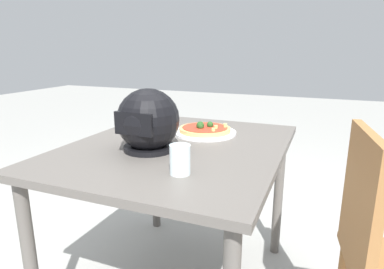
{
  "coord_description": "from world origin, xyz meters",
  "views": [
    {
      "loc": [
        -0.58,
        1.26,
        1.14
      ],
      "look_at": [
        -0.02,
        -0.11,
        0.76
      ],
      "focal_mm": 31.02,
      "sensor_mm": 36.0,
      "label": 1
    }
  ],
  "objects_px": {
    "pizza": "(205,129)",
    "motorcycle_helmet": "(148,121)",
    "dining_table": "(178,163)",
    "drinking_glass": "(180,160)"
  },
  "relations": [
    {
      "from": "dining_table",
      "to": "pizza",
      "type": "xyz_separation_m",
      "value": [
        -0.05,
        -0.22,
        0.11
      ]
    },
    {
      "from": "dining_table",
      "to": "drinking_glass",
      "type": "relative_size",
      "value": 10.96
    },
    {
      "from": "dining_table",
      "to": "drinking_glass",
      "type": "height_order",
      "value": "drinking_glass"
    },
    {
      "from": "dining_table",
      "to": "drinking_glass",
      "type": "xyz_separation_m",
      "value": [
        -0.15,
        0.31,
        0.14
      ]
    },
    {
      "from": "dining_table",
      "to": "pizza",
      "type": "height_order",
      "value": "pizza"
    },
    {
      "from": "pizza",
      "to": "motorcycle_helmet",
      "type": "distance_m",
      "value": 0.37
    },
    {
      "from": "pizza",
      "to": "motorcycle_helmet",
      "type": "height_order",
      "value": "motorcycle_helmet"
    },
    {
      "from": "dining_table",
      "to": "motorcycle_helmet",
      "type": "relative_size",
      "value": 4.34
    },
    {
      "from": "pizza",
      "to": "drinking_glass",
      "type": "relative_size",
      "value": 2.5
    },
    {
      "from": "dining_table",
      "to": "pizza",
      "type": "relative_size",
      "value": 4.39
    }
  ]
}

